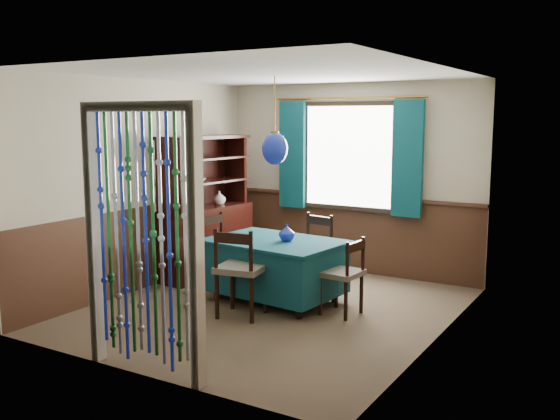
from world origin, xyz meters
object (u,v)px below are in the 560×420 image
Objects in this scene: chair_near at (240,270)px; bowl_shelf at (197,180)px; sideboard at (204,228)px; vase_table at (287,233)px; pendant_lamp at (275,148)px; dining_table at (275,265)px; chair_left at (220,250)px; chair_far at (311,250)px; vase_sideboard at (219,197)px; chair_right at (344,274)px.

bowl_shelf is (-1.33, 0.99, 0.77)m from chair_near.
vase_table is (1.54, -0.51, 0.16)m from sideboard.
chair_near is 1.39m from pendant_lamp.
dining_table is at bearing -13.78° from bowl_shelf.
chair_left reaches higher than dining_table.
vase_table is at bearing 95.27° from chair_left.
sideboard is 0.68m from bowl_shelf.
chair_left is at bearing 176.58° from vase_table.
chair_far is (0.10, 0.69, 0.07)m from dining_table.
bowl_shelf is at bearing -90.00° from vase_sideboard.
vase_sideboard is at bearing 90.00° from bowl_shelf.
chair_right is 4.84× the size of vase_table.
chair_right is 0.86× the size of pendant_lamp.
chair_right is 2.44m from vase_sideboard.
chair_far is 0.49× the size of sideboard.
vase_table is 0.86× the size of vase_sideboard.
chair_left reaches higher than chair_far.
chair_left is 1.70m from chair_right.
vase_sideboard is at bearing 155.19° from dining_table.
sideboard reaches higher than bowl_shelf.
vase_table is (0.04, -0.65, 0.31)m from chair_far.
vase_sideboard is at bearing -135.01° from chair_left.
chair_near is at bearing -102.58° from vase_table.
vase_table is (0.13, 0.03, 0.38)m from dining_table.
chair_near is 4.80× the size of vase_sideboard.
chair_near is 0.77m from vase_table.
chair_near is (-0.02, -0.66, 0.09)m from dining_table.
pendant_lamp is at bearing -15.47° from sideboard.
vase_table is (0.13, 0.03, -0.93)m from pendant_lamp.
bowl_shelf is at bearing -68.38° from sideboard.
sideboard is at bearing 80.89° from chair_right.
chair_left is 4.63× the size of vase_sideboard.
chair_right reaches higher than dining_table.
bowl_shelf is 0.54m from vase_sideboard.
chair_far is 0.94× the size of pendant_lamp.
chair_right is 2.40m from bowl_shelf.
dining_table is at bearing 92.46° from chair_left.
bowl_shelf reaches higher than vase_table.
bowl_shelf reaches higher than vase_sideboard.
bowl_shelf is (0.06, -0.21, 0.65)m from sideboard.
sideboard reaches higher than chair_right.
chair_near reaches higher than vase_table.
vase_table is (-0.73, 0.08, 0.35)m from chair_right.
chair_far is 1.69m from bowl_shelf.
vase_table is at bearing -12.69° from sideboard.
sideboard is 10.74× the size of vase_table.
chair_left reaches higher than vase_table.
vase_sideboard is at bearing 74.38° from chair_right.
bowl_shelf is (-0.52, 0.24, 0.79)m from chair_left.
vase_sideboard reaches higher than chair_left.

